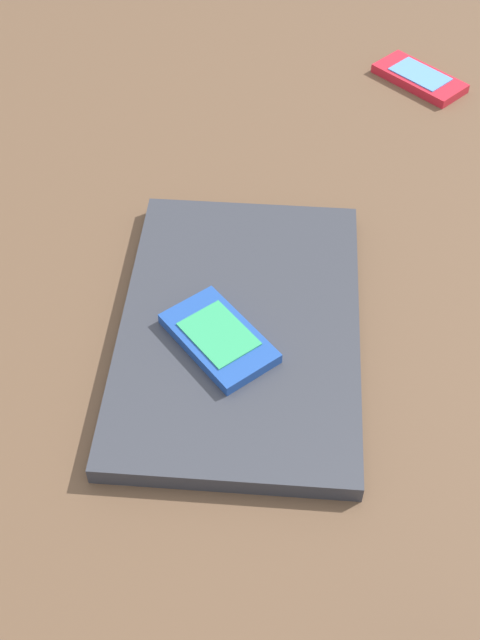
# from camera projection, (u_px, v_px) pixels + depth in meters

# --- Properties ---
(desk_surface) EXTENTS (1.20, 0.80, 0.03)m
(desk_surface) POSITION_uv_depth(u_px,v_px,m) (214.00, 278.00, 0.80)
(desk_surface) COLOR brown
(desk_surface) RESTS_ON ground
(laptop_closed) EXTENTS (0.35, 0.25, 0.02)m
(laptop_closed) POSITION_uv_depth(u_px,v_px,m) (240.00, 328.00, 0.72)
(laptop_closed) COLOR #33353D
(laptop_closed) RESTS_ON desk_surface
(cell_phone_on_laptop) EXTENTS (0.12, 0.11, 0.01)m
(cell_phone_on_laptop) POSITION_uv_depth(u_px,v_px,m) (219.00, 338.00, 0.70)
(cell_phone_on_laptop) COLOR #1E479E
(cell_phone_on_laptop) RESTS_ON laptop_closed
(cell_phone_on_desk) EXTENTS (0.12, 0.12, 0.01)m
(cell_phone_on_desk) POSITION_uv_depth(u_px,v_px,m) (419.00, 78.00, 1.00)
(cell_phone_on_desk) COLOR red
(cell_phone_on_desk) RESTS_ON desk_surface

